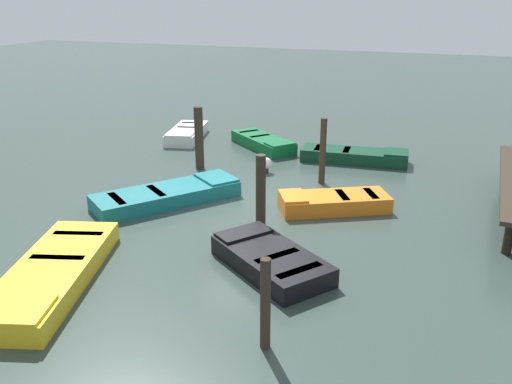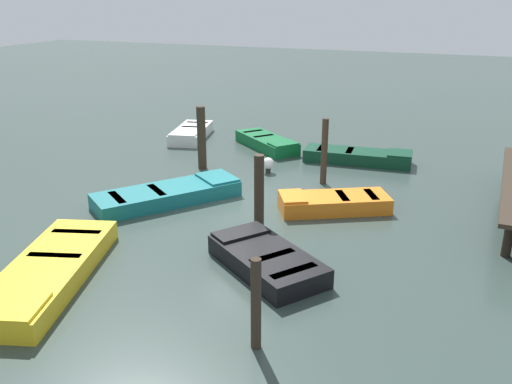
{
  "view_description": "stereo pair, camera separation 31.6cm",
  "coord_description": "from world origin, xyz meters",
  "px_view_note": "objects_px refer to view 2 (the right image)",
  "views": [
    {
      "loc": [
        12.54,
        4.61,
        5.29
      ],
      "look_at": [
        0.0,
        0.0,
        0.35
      ],
      "focal_mm": 38.25,
      "sensor_mm": 36.0,
      "label": 1
    },
    {
      "loc": [
        12.43,
        4.91,
        5.29
      ],
      "look_at": [
        0.0,
        0.0,
        0.35
      ],
      "focal_mm": 38.25,
      "sensor_mm": 36.0,
      "label": 2
    }
  ],
  "objects_px": {
    "rowboat_dark_green": "(358,156)",
    "rowboat_black": "(266,259)",
    "rowboat_white": "(191,133)",
    "rowboat_green": "(267,142)",
    "rowboat_orange": "(333,202)",
    "marker_buoy": "(268,164)",
    "rowboat_teal": "(168,194)",
    "rowboat_yellow": "(48,272)",
    "mooring_piling_near_right": "(256,304)",
    "mooring_piling_near_left": "(259,194)",
    "mooring_piling_center": "(324,152)",
    "mooring_piling_far_left": "(202,138)"
  },
  "relations": [
    {
      "from": "mooring_piling_near_left",
      "to": "mooring_piling_near_right",
      "type": "relative_size",
      "value": 1.19
    },
    {
      "from": "rowboat_yellow",
      "to": "mooring_piling_near_left",
      "type": "height_order",
      "value": "mooring_piling_near_left"
    },
    {
      "from": "rowboat_white",
      "to": "mooring_piling_near_left",
      "type": "bearing_deg",
      "value": 25.0
    },
    {
      "from": "rowboat_orange",
      "to": "rowboat_black",
      "type": "relative_size",
      "value": 1.02
    },
    {
      "from": "rowboat_teal",
      "to": "rowboat_white",
      "type": "xyz_separation_m",
      "value": [
        -6.14,
        -2.57,
        0.0
      ]
    },
    {
      "from": "rowboat_yellow",
      "to": "mooring_piling_near_left",
      "type": "xyz_separation_m",
      "value": [
        -3.74,
        2.91,
        0.71
      ]
    },
    {
      "from": "mooring_piling_center",
      "to": "rowboat_yellow",
      "type": "bearing_deg",
      "value": -24.59
    },
    {
      "from": "rowboat_yellow",
      "to": "mooring_piling_far_left",
      "type": "height_order",
      "value": "mooring_piling_far_left"
    },
    {
      "from": "rowboat_white",
      "to": "mooring_piling_far_left",
      "type": "xyz_separation_m",
      "value": [
        3.17,
        2.08,
        0.77
      ]
    },
    {
      "from": "rowboat_green",
      "to": "mooring_piling_center",
      "type": "height_order",
      "value": "mooring_piling_center"
    },
    {
      "from": "rowboat_black",
      "to": "rowboat_white",
      "type": "height_order",
      "value": "same"
    },
    {
      "from": "rowboat_yellow",
      "to": "mooring_piling_near_right",
      "type": "relative_size",
      "value": 2.79
    },
    {
      "from": "rowboat_green",
      "to": "mooring_piling_center",
      "type": "xyz_separation_m",
      "value": [
        2.98,
        2.86,
        0.75
      ]
    },
    {
      "from": "rowboat_yellow",
      "to": "marker_buoy",
      "type": "relative_size",
      "value": 9.03
    },
    {
      "from": "rowboat_orange",
      "to": "rowboat_green",
      "type": "xyz_separation_m",
      "value": [
        -4.91,
        -3.64,
        -0.0
      ]
    },
    {
      "from": "rowboat_yellow",
      "to": "marker_buoy",
      "type": "bearing_deg",
      "value": 151.54
    },
    {
      "from": "rowboat_yellow",
      "to": "mooring_piling_near_right",
      "type": "xyz_separation_m",
      "value": [
        0.45,
        4.49,
        0.56
      ]
    },
    {
      "from": "mooring_piling_near_left",
      "to": "mooring_piling_center",
      "type": "bearing_deg",
      "value": 172.0
    },
    {
      "from": "rowboat_white",
      "to": "mooring_piling_center",
      "type": "distance_m",
      "value": 6.87
    },
    {
      "from": "rowboat_yellow",
      "to": "rowboat_green",
      "type": "bearing_deg",
      "value": 159.81
    },
    {
      "from": "mooring_piling_near_left",
      "to": "marker_buoy",
      "type": "bearing_deg",
      "value": -162.44
    },
    {
      "from": "rowboat_teal",
      "to": "mooring_piling_near_left",
      "type": "bearing_deg",
      "value": -69.01
    },
    {
      "from": "rowboat_yellow",
      "to": "mooring_piling_center",
      "type": "relative_size",
      "value": 2.25
    },
    {
      "from": "mooring_piling_center",
      "to": "marker_buoy",
      "type": "xyz_separation_m",
      "value": [
        -0.36,
        -1.85,
        -0.68
      ]
    },
    {
      "from": "rowboat_white",
      "to": "mooring_piling_near_left",
      "type": "xyz_separation_m",
      "value": [
        6.99,
        5.5,
        0.71
      ]
    },
    {
      "from": "rowboat_teal",
      "to": "rowboat_dark_green",
      "type": "bearing_deg",
      "value": 0.7
    },
    {
      "from": "rowboat_orange",
      "to": "rowboat_black",
      "type": "xyz_separation_m",
      "value": [
        3.58,
        -0.49,
        0.0
      ]
    },
    {
      "from": "rowboat_dark_green",
      "to": "rowboat_white",
      "type": "xyz_separation_m",
      "value": [
        -0.77,
        -6.56,
        0.0
      ]
    },
    {
      "from": "rowboat_yellow",
      "to": "mooring_piling_center",
      "type": "bearing_deg",
      "value": 138.38
    },
    {
      "from": "rowboat_yellow",
      "to": "mooring_piling_far_left",
      "type": "bearing_deg",
      "value": 166.76
    },
    {
      "from": "rowboat_green",
      "to": "mooring_piling_near_right",
      "type": "xyz_separation_m",
      "value": [
        10.96,
        3.91,
        0.56
      ]
    },
    {
      "from": "rowboat_white",
      "to": "rowboat_green",
      "type": "bearing_deg",
      "value": 72.83
    },
    {
      "from": "mooring_piling_near_left",
      "to": "mooring_piling_far_left",
      "type": "relative_size",
      "value": 0.94
    },
    {
      "from": "rowboat_white",
      "to": "rowboat_green",
      "type": "height_order",
      "value": "same"
    },
    {
      "from": "rowboat_green",
      "to": "mooring_piling_near_left",
      "type": "bearing_deg",
      "value": -31.55
    },
    {
      "from": "rowboat_green",
      "to": "marker_buoy",
      "type": "xyz_separation_m",
      "value": [
        2.61,
        1.02,
        0.07
      ]
    },
    {
      "from": "mooring_piling_center",
      "to": "mooring_piling_near_right",
      "type": "distance_m",
      "value": 8.05
    },
    {
      "from": "marker_buoy",
      "to": "rowboat_white",
      "type": "bearing_deg",
      "value": -124.14
    },
    {
      "from": "rowboat_black",
      "to": "marker_buoy",
      "type": "xyz_separation_m",
      "value": [
        -5.88,
        -2.14,
        0.07
      ]
    },
    {
      "from": "rowboat_dark_green",
      "to": "mooring_piling_center",
      "type": "relative_size",
      "value": 1.82
    },
    {
      "from": "rowboat_dark_green",
      "to": "rowboat_black",
      "type": "relative_size",
      "value": 1.22
    },
    {
      "from": "rowboat_white",
      "to": "mooring_piling_near_right",
      "type": "height_order",
      "value": "mooring_piling_near_right"
    },
    {
      "from": "mooring_piling_center",
      "to": "mooring_piling_far_left",
      "type": "relative_size",
      "value": 0.98
    },
    {
      "from": "rowboat_green",
      "to": "mooring_piling_far_left",
      "type": "relative_size",
      "value": 1.47
    },
    {
      "from": "rowboat_orange",
      "to": "mooring_piling_center",
      "type": "distance_m",
      "value": 2.21
    },
    {
      "from": "mooring_piling_near_right",
      "to": "rowboat_black",
      "type": "bearing_deg",
      "value": -163.1
    },
    {
      "from": "rowboat_white",
      "to": "mooring_piling_center",
      "type": "xyz_separation_m",
      "value": [
        3.2,
        6.03,
        0.75
      ]
    },
    {
      "from": "rowboat_orange",
      "to": "marker_buoy",
      "type": "distance_m",
      "value": 3.49
    },
    {
      "from": "rowboat_white",
      "to": "mooring_piling_near_right",
      "type": "relative_size",
      "value": 1.9
    },
    {
      "from": "rowboat_black",
      "to": "rowboat_teal",
      "type": "bearing_deg",
      "value": 1.84
    }
  ]
}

